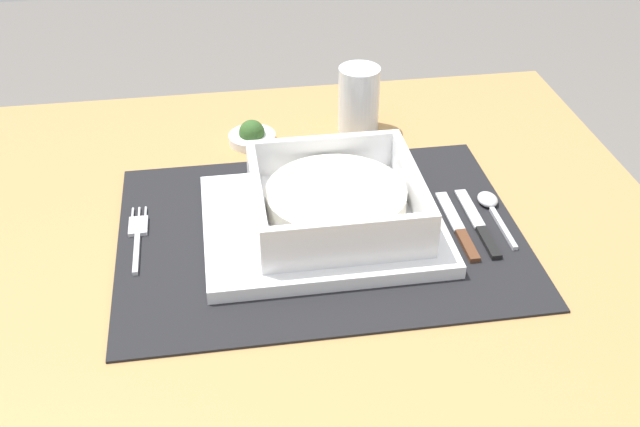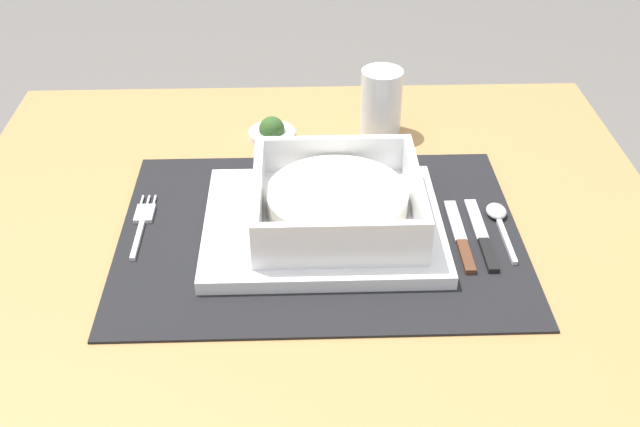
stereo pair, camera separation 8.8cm
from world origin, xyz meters
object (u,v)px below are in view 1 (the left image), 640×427
dining_table (306,290)px  condiment_saucer (252,136)px  spoon (491,205)px  drinking_glass (359,102)px  fork (138,234)px  bread_knife (459,229)px  butter_knife (480,227)px  porridge_bowl (336,201)px

dining_table → condiment_saucer: bearing=103.7°
spoon → drinking_glass: size_ratio=1.21×
drinking_glass → condiment_saucer: bearing=-174.0°
fork → bread_knife: size_ratio=0.93×
bread_knife → condiment_saucer: condiment_saucer is taller
butter_knife → spoon: bearing=59.3°
spoon → butter_knife: (-0.03, -0.04, -0.00)m
condiment_saucer → fork: bearing=-126.3°
dining_table → spoon: bearing=-4.4°
dining_table → fork: (-0.20, -0.01, 0.12)m
dining_table → porridge_bowl: (0.03, -0.03, 0.15)m
dining_table → fork: fork is taller
dining_table → butter_knife: (0.20, -0.06, 0.12)m
butter_knife → condiment_saucer: size_ratio=2.11×
fork → butter_knife: 0.40m
drinking_glass → condiment_saucer: 0.16m
bread_knife → dining_table: bearing=157.3°
porridge_bowl → spoon: 0.20m
butter_knife → fork: bearing=176.5°
butter_knife → drinking_glass: drinking_glass is taller
bread_knife → porridge_bowl: bearing=163.2°
porridge_bowl → bread_knife: (0.14, -0.03, -0.03)m
fork → condiment_saucer: size_ratio=1.95×
fork → butter_knife: size_ratio=0.93×
spoon → bread_knife: spoon is taller
butter_knife → bread_knife: bearing=-173.3°
fork → spoon: bearing=-1.1°
butter_knife → drinking_glass: (-0.09, 0.27, 0.04)m
bread_knife → drinking_glass: (-0.07, 0.27, 0.04)m
porridge_bowl → drinking_glass: bearing=72.8°
porridge_bowl → butter_knife: size_ratio=1.38×
fork → condiment_saucer: bearing=53.9°
spoon → bread_knife: 0.07m
dining_table → spoon: size_ratio=7.70×
spoon → dining_table: bearing=178.5°
porridge_bowl → dining_table: bearing=140.4°
butter_knife → drinking_glass: 0.29m
fork → drinking_glass: 0.38m
butter_knife → drinking_glass: bearing=112.6°
dining_table → fork: 0.23m
drinking_glass → condiment_saucer: size_ratio=1.43×
bread_knife → condiment_saucer: bearing=126.7°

